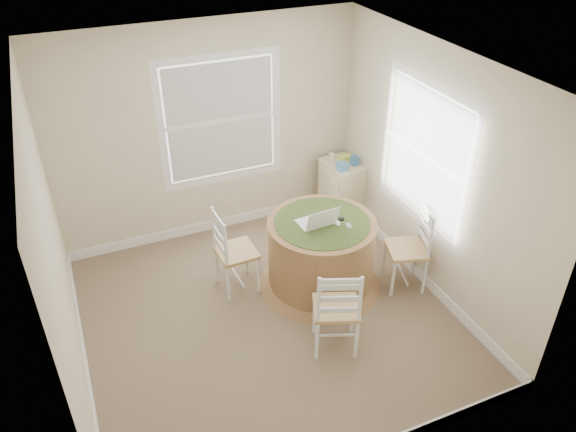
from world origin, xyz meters
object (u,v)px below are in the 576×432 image
chair_left (236,251)px  chair_near (336,307)px  laptop (317,221)px  round_table (321,252)px  chair_right (407,249)px  corner_chest (341,189)px

chair_left → chair_near: bearing=-157.1°
chair_left → laptop: laptop is taller
round_table → chair_left: 0.90m
chair_right → laptop: (-0.91, 0.34, 0.38)m
laptop → chair_near: bearing=72.6°
chair_right → chair_near: bearing=-47.7°
chair_left → laptop: (0.77, -0.33, 0.38)m
round_table → chair_left: chair_left is taller
chair_near → laptop: size_ratio=2.51×
chair_near → laptop: bearing=-82.0°
corner_chest → chair_near: bearing=-124.9°
chair_near → corner_chest: bearing=-97.5°
round_table → laptop: (-0.06, -0.01, 0.41)m
chair_left → corner_chest: size_ratio=1.26×
chair_left → chair_right: size_ratio=1.00×
chair_right → chair_left: bearing=-94.7°
laptop → corner_chest: laptop is taller
chair_right → corner_chest: size_ratio=1.26×
chair_left → chair_near: size_ratio=1.00×
round_table → corner_chest: (0.88, 1.20, -0.07)m
chair_left → corner_chest: bearing=-65.5°
laptop → chair_right: bearing=155.5°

